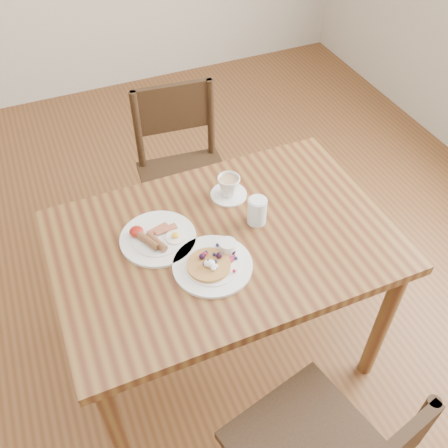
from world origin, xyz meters
The scene contains 7 objects.
ground centered at (0.00, 0.00, 0.00)m, with size 5.00×5.00×0.00m, color brown.
dining_table centered at (0.00, 0.00, 0.65)m, with size 1.20×0.80×0.75m.
chair_far centered at (0.09, 0.72, 0.49)m, with size 0.46×0.46×0.88m.
pancake_plate centered at (-0.08, -0.10, 0.76)m, with size 0.27×0.27×0.06m.
breakfast_plate centered at (-0.22, 0.08, 0.76)m, with size 0.27×0.27×0.04m.
teacup_saucer centered at (0.10, 0.20, 0.79)m, with size 0.14×0.14×0.09m.
water_glass centered at (0.14, 0.03, 0.80)m, with size 0.07×0.07×0.10m, color silver.
Camera 1 is at (-0.47, -1.11, 2.05)m, focal length 40.00 mm.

